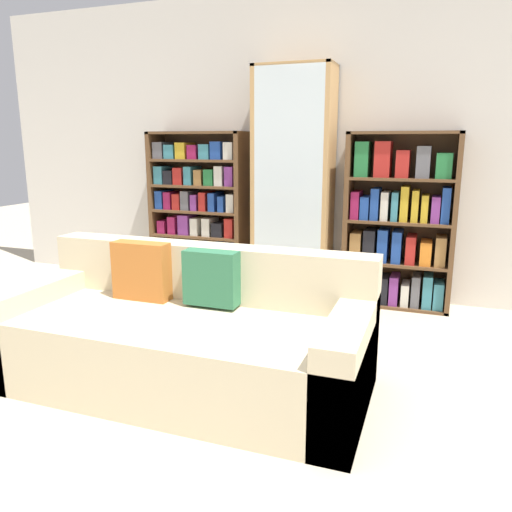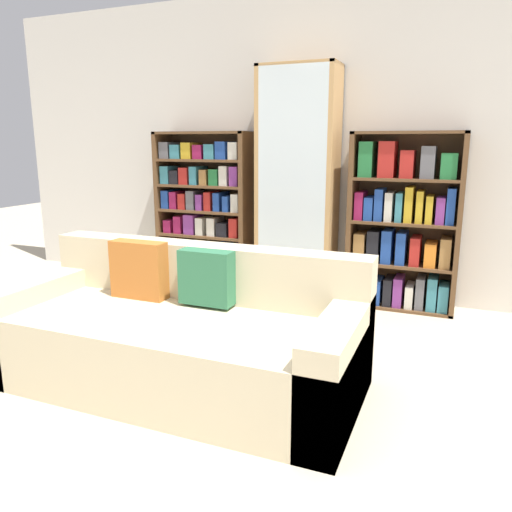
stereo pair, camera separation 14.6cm
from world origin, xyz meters
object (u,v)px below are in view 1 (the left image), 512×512
object	(u,v)px
wine_bottle	(308,321)
display_cabinet	(293,186)
bookshelf_right	(398,225)
couch	(184,338)
bookshelf_left	(199,212)

from	to	relation	value
wine_bottle	display_cabinet	bearing A→B (deg)	111.71
display_cabinet	bookshelf_right	xyz separation A→B (m)	(0.92, 0.02, -0.30)
couch	bookshelf_left	world-z (taller)	bookshelf_left
couch	bookshelf_right	xyz separation A→B (m)	(1.03, 1.92, 0.42)
wine_bottle	couch	bearing A→B (deg)	-122.59
bookshelf_left	wine_bottle	distance (m)	1.84
bookshelf_left	wine_bottle	size ratio (longest dim) A/B	3.75
wine_bottle	bookshelf_left	bearing A→B (deg)	141.73
couch	wine_bottle	bearing A→B (deg)	57.41
bookshelf_right	display_cabinet	bearing A→B (deg)	-178.99
couch	bookshelf_right	size ratio (longest dim) A/B	1.43
couch	wine_bottle	distance (m)	1.00
display_cabinet	wine_bottle	bearing A→B (deg)	-68.29
bookshelf_left	display_cabinet	size ratio (longest dim) A/B	0.73
couch	wine_bottle	xyz separation A→B (m)	(0.53, 0.84, -0.12)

